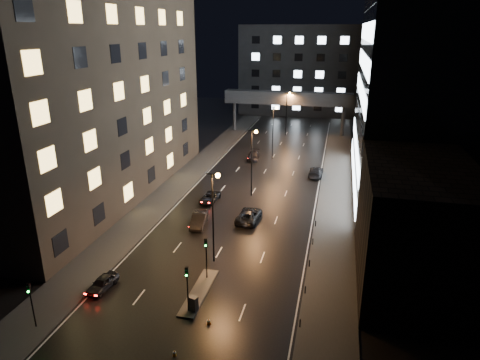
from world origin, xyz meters
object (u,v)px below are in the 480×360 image
(car_away_a, at_px, (102,283))
(car_away_c, at_px, (210,198))
(utility_cabinet, at_px, (193,303))
(car_away_d, at_px, (253,156))
(car_toward_b, at_px, (316,172))
(car_away_b, at_px, (199,220))
(car_toward_a, at_px, (249,215))

(car_away_a, relative_size, car_away_c, 0.82)
(car_away_c, xyz_separation_m, utility_cabinet, (6.12, -24.95, 0.18))
(car_away_c, height_order, car_away_d, car_away_d)
(car_toward_b, bearing_deg, car_away_b, 62.53)
(car_away_c, bearing_deg, car_away_b, -79.05)
(car_toward_b, bearing_deg, car_away_a, 67.65)
(car_toward_a, xyz_separation_m, utility_cabinet, (-0.84, -19.88, 0.03))
(car_away_a, distance_m, car_toward_a, 21.35)
(car_away_b, xyz_separation_m, car_away_c, (-1.02, 7.93, -0.16))
(car_away_a, bearing_deg, car_toward_b, 72.22)
(car_away_c, bearing_deg, utility_cabinet, -72.64)
(car_away_c, height_order, utility_cabinet, utility_cabinet)
(car_away_d, bearing_deg, utility_cabinet, -89.49)
(car_away_b, xyz_separation_m, car_away_d, (0.92, 30.46, -0.06))
(car_away_c, distance_m, car_toward_a, 8.61)
(car_toward_a, height_order, car_toward_b, car_toward_b)
(car_toward_a, relative_size, car_toward_b, 1.03)
(car_toward_a, bearing_deg, car_away_d, -77.11)
(car_away_a, height_order, utility_cabinet, utility_cabinet)
(car_away_a, distance_m, car_away_b, 16.37)
(car_away_d, height_order, car_toward_b, car_toward_b)
(car_away_d, xyz_separation_m, car_toward_a, (5.01, -27.60, 0.04))
(car_away_c, height_order, car_toward_b, car_toward_b)
(car_toward_b, bearing_deg, car_away_d, -28.02)
(car_away_b, bearing_deg, car_away_c, 89.47)
(car_away_a, xyz_separation_m, utility_cabinet, (9.70, -1.31, 0.17))
(car_away_b, height_order, car_away_c, car_away_b)
(car_away_a, height_order, car_away_b, car_away_b)
(car_away_b, distance_m, car_away_d, 30.47)
(car_away_d, bearing_deg, car_toward_b, -34.91)
(car_away_c, xyz_separation_m, car_toward_b, (14.34, 15.26, 0.16))
(car_away_a, height_order, car_away_d, car_away_d)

